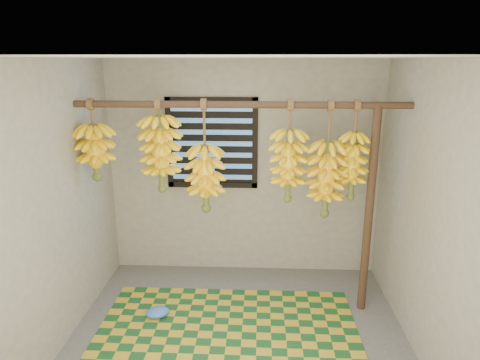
# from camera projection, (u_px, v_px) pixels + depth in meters

# --- Properties ---
(floor) EXTENTS (3.00, 3.00, 0.01)m
(floor) POSITION_uv_depth(u_px,v_px,m) (237.00, 350.00, 3.64)
(floor) COLOR #545454
(floor) RESTS_ON ground
(ceiling) EXTENTS (3.00, 3.00, 0.01)m
(ceiling) POSITION_uv_depth(u_px,v_px,m) (236.00, 56.00, 2.99)
(ceiling) COLOR silver
(ceiling) RESTS_ON wall_back
(wall_back) EXTENTS (3.00, 0.01, 2.40)m
(wall_back) POSITION_uv_depth(u_px,v_px,m) (244.00, 170.00, 4.76)
(wall_back) COLOR slate
(wall_back) RESTS_ON floor
(wall_left) EXTENTS (0.01, 3.00, 2.40)m
(wall_left) POSITION_uv_depth(u_px,v_px,m) (47.00, 215.00, 3.38)
(wall_left) COLOR slate
(wall_left) RESTS_ON floor
(wall_right) EXTENTS (0.01, 3.00, 2.40)m
(wall_right) POSITION_uv_depth(u_px,v_px,m) (434.00, 221.00, 3.25)
(wall_right) COLOR slate
(wall_right) RESTS_ON floor
(window) EXTENTS (1.00, 0.04, 1.00)m
(window) POSITION_uv_depth(u_px,v_px,m) (212.00, 143.00, 4.67)
(window) COLOR black
(window) RESTS_ON wall_back
(hanging_pole) EXTENTS (3.00, 0.06, 0.06)m
(hanging_pole) POSITION_uv_depth(u_px,v_px,m) (241.00, 105.00, 3.77)
(hanging_pole) COLOR #462D20
(hanging_pole) RESTS_ON wall_left
(support_post) EXTENTS (0.08, 0.08, 2.00)m
(support_post) POSITION_uv_depth(u_px,v_px,m) (369.00, 213.00, 3.99)
(support_post) COLOR #462D20
(support_post) RESTS_ON floor
(woven_mat) EXTENTS (2.37, 1.90, 0.01)m
(woven_mat) POSITION_uv_depth(u_px,v_px,m) (226.00, 347.00, 3.67)
(woven_mat) COLOR #164C21
(woven_mat) RESTS_ON floor
(plastic_bag) EXTENTS (0.27, 0.24, 0.09)m
(plastic_bag) POSITION_uv_depth(u_px,v_px,m) (158.00, 312.00, 4.08)
(plastic_bag) COLOR blue
(plastic_bag) RESTS_ON woven_mat
(banana_bunch_a) EXTENTS (0.33, 0.33, 0.75)m
(banana_bunch_a) POSITION_uv_depth(u_px,v_px,m) (95.00, 152.00, 3.95)
(banana_bunch_a) COLOR brown
(banana_bunch_a) RESTS_ON hanging_pole
(banana_bunch_b) EXTENTS (0.37, 0.37, 0.85)m
(banana_bunch_b) POSITION_uv_depth(u_px,v_px,m) (161.00, 154.00, 3.93)
(banana_bunch_b) COLOR brown
(banana_bunch_b) RESTS_ON hanging_pole
(banana_bunch_c) EXTENTS (0.33, 0.33, 1.04)m
(banana_bunch_c) POSITION_uv_depth(u_px,v_px,m) (205.00, 178.00, 3.97)
(banana_bunch_c) COLOR brown
(banana_bunch_c) RESTS_ON hanging_pole
(banana_bunch_d) EXTENTS (0.32, 0.32, 0.94)m
(banana_bunch_d) POSITION_uv_depth(u_px,v_px,m) (288.00, 165.00, 3.90)
(banana_bunch_d) COLOR brown
(banana_bunch_d) RESTS_ON hanging_pole
(banana_bunch_e) EXTENTS (0.35, 0.35, 1.08)m
(banana_bunch_e) POSITION_uv_depth(u_px,v_px,m) (326.00, 179.00, 3.92)
(banana_bunch_e) COLOR brown
(banana_bunch_e) RESTS_ON hanging_pole
(banana_bunch_f) EXTENTS (0.27, 0.27, 0.91)m
(banana_bunch_f) POSITION_uv_depth(u_px,v_px,m) (353.00, 166.00, 3.88)
(banana_bunch_f) COLOR brown
(banana_bunch_f) RESTS_ON hanging_pole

